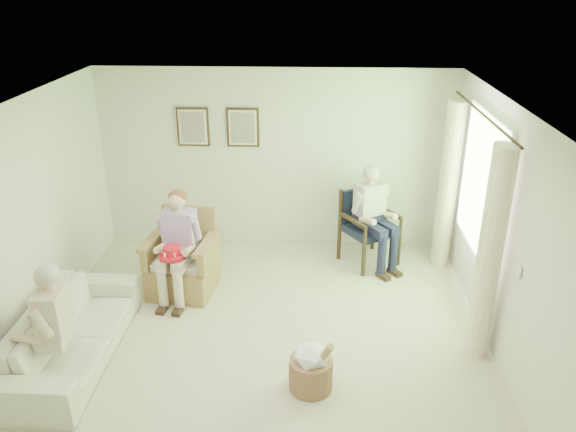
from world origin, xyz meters
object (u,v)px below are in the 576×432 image
object	(u,v)px
person_dark	(372,210)
person_wicker	(178,239)
wicker_armchair	(183,266)
hatbox	(311,367)
sofa	(72,333)
person_sofa	(48,321)
wood_armchair	(369,223)
red_hat	(172,253)

from	to	relation	value
person_dark	person_wicker	bearing A→B (deg)	167.45
wicker_armchair	hatbox	bearing A→B (deg)	-40.04
sofa	person_sofa	distance (m)	0.57
person_sofa	hatbox	xyz separation A→B (m)	(2.51, 0.04, -0.48)
wicker_armchair	person_sofa	xyz separation A→B (m)	(-0.86, -1.84, 0.40)
person_wicker	person_dark	size ratio (longest dim) A/B	0.96
wood_armchair	sofa	xyz separation A→B (m)	(-3.28, -2.40, -0.25)
sofa	red_hat	xyz separation A→B (m)	(0.83, 1.11, 0.39)
person_sofa	red_hat	world-z (taller)	person_sofa
red_hat	wicker_armchair	bearing A→B (deg)	84.26
person_dark	hatbox	bearing A→B (deg)	-139.96
person_dark	red_hat	distance (m)	2.70
sofa	wicker_armchair	bearing A→B (deg)	-30.65
wicker_armchair	red_hat	xyz separation A→B (m)	(-0.03, -0.34, 0.37)
sofa	person_dark	distance (m)	4.00
sofa	hatbox	world-z (taller)	hatbox
wood_armchair	person_dark	distance (m)	0.31
wicker_armchair	wood_armchair	distance (m)	2.61
person_sofa	red_hat	xyz separation A→B (m)	(0.83, 1.50, -0.03)
wicker_armchair	hatbox	distance (m)	2.44
person_sofa	red_hat	bearing A→B (deg)	147.46
sofa	person_wicker	xyz separation A→B (m)	(0.86, 1.31, 0.48)
wood_armchair	red_hat	bearing A→B (deg)	174.43
wood_armchair	person_wicker	world-z (taller)	person_wicker
wood_armchair	person_dark	xyz separation A→B (m)	(-0.00, -0.17, 0.26)
wicker_armchair	person_wicker	world-z (taller)	person_wicker
red_hat	hatbox	distance (m)	2.27
wood_armchair	person_dark	size ratio (longest dim) A/B	0.73
wicker_armchair	person_sofa	distance (m)	2.07
wood_armchair	person_dark	world-z (taller)	person_dark
wood_armchair	person_sofa	distance (m)	4.31
person_wicker	red_hat	distance (m)	0.23
wood_armchair	hatbox	distance (m)	2.88
person_wicker	person_sofa	world-z (taller)	person_wicker
wicker_armchair	red_hat	size ratio (longest dim) A/B	3.37
red_hat	hatbox	xyz separation A→B (m)	(1.68, -1.46, -0.45)
person_sofa	wood_armchair	bearing A→B (deg)	126.58
sofa	wood_armchair	bearing A→B (deg)	-53.88
hatbox	person_wicker	bearing A→B (deg)	134.65
wood_armchair	red_hat	size ratio (longest dim) A/B	3.35
wood_armchair	sofa	distance (m)	4.07
wicker_armchair	hatbox	size ratio (longest dim) A/B	1.63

